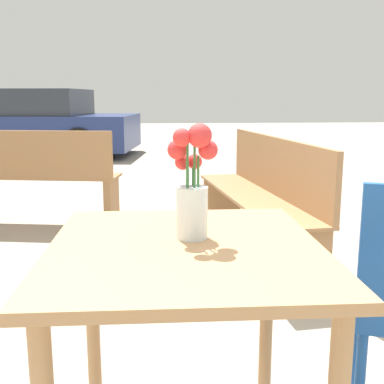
{
  "coord_description": "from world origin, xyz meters",
  "views": [
    {
      "loc": [
        -0.09,
        -1.31,
        1.12
      ],
      "look_at": [
        0.02,
        0.06,
        0.85
      ],
      "focal_mm": 45.0,
      "sensor_mm": 36.0,
      "label": 1
    }
  ],
  "objects_px": {
    "flower_vase": "(192,192)",
    "bench_near": "(263,191)",
    "table_front": "(185,279)",
    "parked_car": "(25,124)",
    "bench_middle": "(30,175)"
  },
  "relations": [
    {
      "from": "table_front",
      "to": "bench_middle",
      "type": "xyz_separation_m",
      "value": [
        -1.15,
        2.91,
        -0.15
      ]
    },
    {
      "from": "bench_near",
      "to": "bench_middle",
      "type": "distance_m",
      "value": 2.07
    },
    {
      "from": "bench_near",
      "to": "parked_car",
      "type": "distance_m",
      "value": 7.22
    },
    {
      "from": "flower_vase",
      "to": "bench_near",
      "type": "relative_size",
      "value": 0.18
    },
    {
      "from": "bench_middle",
      "to": "parked_car",
      "type": "distance_m",
      "value": 5.67
    },
    {
      "from": "parked_car",
      "to": "flower_vase",
      "type": "bearing_deg",
      "value": -72.66
    },
    {
      "from": "parked_car",
      "to": "table_front",
      "type": "bearing_deg",
      "value": -72.93
    },
    {
      "from": "table_front",
      "to": "bench_near",
      "type": "relative_size",
      "value": 0.46
    },
    {
      "from": "table_front",
      "to": "parked_car",
      "type": "relative_size",
      "value": 0.19
    },
    {
      "from": "table_front",
      "to": "bench_near",
      "type": "height_order",
      "value": "bench_near"
    },
    {
      "from": "flower_vase",
      "to": "bench_near",
      "type": "distance_m",
      "value": 2.05
    },
    {
      "from": "parked_car",
      "to": "bench_near",
      "type": "bearing_deg",
      "value": -63.13
    },
    {
      "from": "bench_near",
      "to": "bench_middle",
      "type": "bearing_deg",
      "value": 152.71
    },
    {
      "from": "flower_vase",
      "to": "bench_middle",
      "type": "height_order",
      "value": "flower_vase"
    },
    {
      "from": "flower_vase",
      "to": "parked_car",
      "type": "xyz_separation_m",
      "value": [
        -2.6,
        8.34,
        -0.24
      ]
    }
  ]
}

